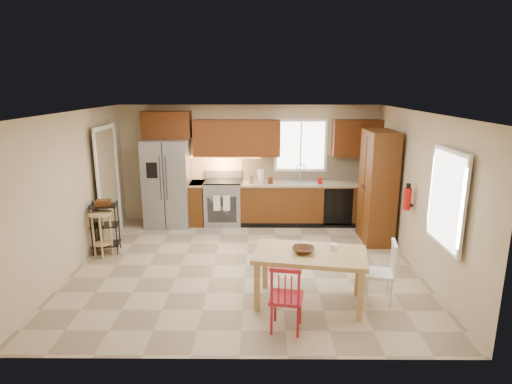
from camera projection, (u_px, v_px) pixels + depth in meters
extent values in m
plane|color=tan|center=(246.00, 265.00, 7.09)|extent=(5.50, 5.50, 0.00)
cube|color=silver|center=(245.00, 112.00, 6.48)|extent=(5.50, 5.00, 0.02)
cube|color=#CCB793|center=(249.00, 164.00, 9.21)|extent=(5.50, 0.02, 2.50)
cube|color=#CCB793|center=(238.00, 252.00, 4.36)|extent=(5.50, 0.02, 2.50)
cube|color=#CCB793|center=(73.00, 192.00, 6.80)|extent=(0.02, 5.00, 2.50)
cube|color=#CCB793|center=(419.00, 192.00, 6.76)|extent=(0.02, 5.00, 2.50)
cube|color=gray|center=(168.00, 183.00, 8.94)|extent=(0.92, 0.75, 1.82)
cube|color=gray|center=(223.00, 203.00, 9.10)|extent=(0.76, 0.63, 0.92)
cube|color=#593210|center=(197.00, 203.00, 9.12)|extent=(0.30, 0.60, 0.90)
cube|color=#593210|center=(309.00, 203.00, 9.10)|extent=(2.92, 0.60, 0.90)
cube|color=black|center=(338.00, 207.00, 8.82)|extent=(0.60, 0.02, 0.78)
cube|color=beige|center=(309.00, 167.00, 9.20)|extent=(2.92, 0.03, 0.55)
cube|color=#5B2A0F|center=(167.00, 125.00, 8.84)|extent=(1.00, 0.35, 0.55)
cube|color=#5B2A0F|center=(237.00, 138.00, 8.90)|extent=(1.80, 0.35, 0.75)
cube|color=#5B2A0F|center=(357.00, 138.00, 8.88)|extent=(1.00, 0.35, 0.75)
cube|color=white|center=(301.00, 145.00, 9.08)|extent=(1.12, 0.04, 1.12)
cube|color=gray|center=(301.00, 185.00, 9.00)|extent=(0.62, 0.46, 0.16)
cube|color=#FFBF66|center=(223.00, 157.00, 8.97)|extent=(1.60, 0.30, 0.01)
imported|color=#BD0D0D|center=(320.00, 179.00, 8.87)|extent=(0.09, 0.09, 0.19)
cylinder|color=white|center=(261.00, 177.00, 8.92)|extent=(0.12, 0.12, 0.28)
cylinder|color=gray|center=(251.00, 179.00, 8.93)|extent=(0.11, 0.11, 0.18)
cylinder|color=#512C15|center=(270.00, 180.00, 8.90)|extent=(0.10, 0.10, 0.14)
cube|color=#593210|center=(378.00, 187.00, 7.98)|extent=(0.50, 0.95, 2.10)
cylinder|color=#BD0D0D|center=(407.00, 199.00, 6.95)|extent=(0.12, 0.12, 0.36)
cube|color=white|center=(447.00, 199.00, 5.60)|extent=(0.04, 1.02, 1.32)
cube|color=#8C7A59|center=(107.00, 185.00, 8.11)|extent=(0.04, 0.95, 2.10)
imported|color=#512C15|center=(303.00, 253.00, 5.69)|extent=(0.35, 0.35, 0.07)
cylinder|color=white|center=(333.00, 248.00, 5.77)|extent=(0.12, 0.12, 0.12)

